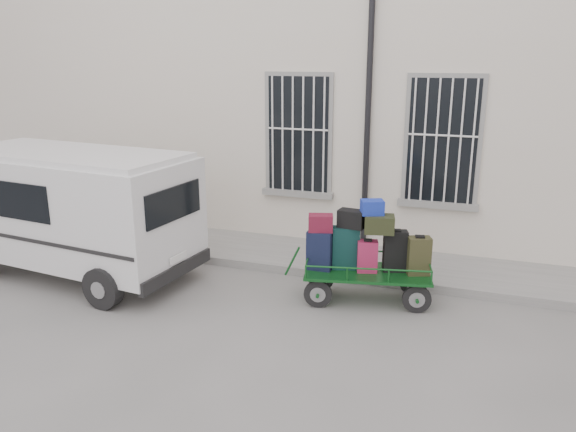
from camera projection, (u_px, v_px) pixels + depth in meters
The scene contains 5 objects.
ground at pixel (263, 307), 8.63m from camera, with size 80.00×80.00×0.00m, color slate.
building at pixel (350, 89), 12.80m from camera, with size 24.00×5.15×6.00m.
sidewalk at pixel (305, 256), 10.61m from camera, with size 24.00×1.70×0.15m, color gray.
luggage_cart at pixel (364, 253), 8.64m from camera, with size 2.30×1.24×1.63m.
van at pixel (72, 205), 9.60m from camera, with size 4.51×2.35×2.19m.
Camera 1 is at (2.96, -7.35, 3.71)m, focal length 35.00 mm.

